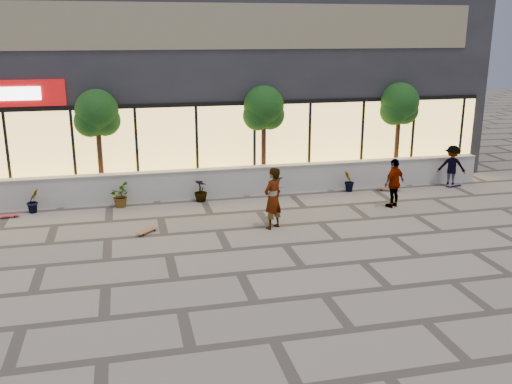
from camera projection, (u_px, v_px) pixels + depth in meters
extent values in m
plane|color=gray|center=(240.00, 273.00, 14.24)|extent=(80.00, 80.00, 0.00)
cube|color=silver|center=(201.00, 184.00, 20.66)|extent=(22.00, 0.35, 1.00)
cube|color=#B2AFA8|center=(201.00, 170.00, 20.52)|extent=(22.00, 0.42, 0.04)
cube|color=#27272D|center=(182.00, 69.00, 24.79)|extent=(24.00, 9.00, 8.50)
cube|color=#FFCD66|center=(197.00, 146.00, 21.25)|extent=(23.04, 0.05, 3.00)
cube|color=black|center=(196.00, 105.00, 20.80)|extent=(23.04, 0.08, 0.15)
cube|color=brown|center=(193.00, 26.00, 20.08)|extent=(21.60, 0.05, 1.60)
imported|color=#113511|center=(33.00, 201.00, 18.92)|extent=(0.57, 0.57, 0.81)
imported|color=#113511|center=(120.00, 195.00, 19.53)|extent=(0.68, 0.77, 0.81)
imported|color=#113511|center=(201.00, 190.00, 20.15)|extent=(0.64, 0.64, 0.81)
imported|color=#113511|center=(277.00, 186.00, 20.76)|extent=(0.46, 0.35, 0.81)
imported|color=#113511|center=(349.00, 181.00, 21.37)|extent=(0.55, 0.57, 0.81)
cylinder|color=#462A19|center=(100.00, 154.00, 20.24)|extent=(0.18, 0.18, 3.24)
sphere|color=#113511|center=(97.00, 111.00, 19.82)|extent=(1.50, 1.50, 1.50)
sphere|color=#113511|center=(90.00, 121.00, 19.82)|extent=(1.10, 1.10, 1.10)
sphere|color=#113511|center=(105.00, 120.00, 20.02)|extent=(1.10, 1.10, 1.10)
cylinder|color=#462A19|center=(264.00, 147.00, 21.56)|extent=(0.18, 0.18, 3.24)
sphere|color=#113511|center=(264.00, 106.00, 21.14)|extent=(1.50, 1.50, 1.50)
sphere|color=#113511|center=(258.00, 116.00, 21.13)|extent=(1.10, 1.10, 1.10)
sphere|color=#113511|center=(270.00, 115.00, 21.34)|extent=(1.10, 1.10, 1.10)
cylinder|color=#462A19|center=(397.00, 141.00, 22.76)|extent=(0.18, 0.18, 3.24)
sphere|color=#113511|center=(400.00, 102.00, 22.34)|extent=(1.50, 1.50, 1.50)
sphere|color=#113511|center=(394.00, 111.00, 22.34)|extent=(1.10, 1.10, 1.10)
sphere|color=#113511|center=(404.00, 110.00, 22.54)|extent=(1.10, 1.10, 1.10)
imported|color=white|center=(273.00, 198.00, 17.26)|extent=(0.83, 0.77, 1.90)
imported|color=white|center=(394.00, 183.00, 19.41)|extent=(1.07, 0.83, 1.70)
imported|color=maroon|center=(452.00, 166.00, 22.03)|extent=(1.20, 1.01, 1.61)
cube|color=#955330|center=(147.00, 230.00, 17.04)|extent=(0.72, 0.71, 0.02)
cylinder|color=black|center=(151.00, 230.00, 17.29)|extent=(0.06, 0.06, 0.06)
cylinder|color=black|center=(155.00, 230.00, 17.22)|extent=(0.06, 0.06, 0.06)
cylinder|color=black|center=(140.00, 234.00, 16.89)|extent=(0.06, 0.06, 0.06)
cylinder|color=black|center=(143.00, 235.00, 16.82)|extent=(0.06, 0.06, 0.06)
cube|color=red|center=(7.00, 216.00, 18.43)|extent=(0.79, 0.28, 0.02)
cylinder|color=black|center=(15.00, 216.00, 18.58)|extent=(0.06, 0.04, 0.06)
cylinder|color=black|center=(15.00, 217.00, 18.46)|extent=(0.06, 0.04, 0.06)
cube|color=brown|center=(388.00, 189.00, 21.55)|extent=(0.88, 0.53, 0.02)
cylinder|color=black|center=(395.00, 190.00, 21.60)|extent=(0.07, 0.05, 0.06)
cylinder|color=black|center=(395.00, 191.00, 21.46)|extent=(0.07, 0.05, 0.06)
cylinder|color=black|center=(381.00, 189.00, 21.68)|extent=(0.07, 0.05, 0.06)
cylinder|color=black|center=(381.00, 190.00, 21.54)|extent=(0.07, 0.05, 0.06)
cube|color=#4A447D|center=(455.00, 184.00, 22.17)|extent=(0.79, 0.42, 0.02)
cylinder|color=black|center=(457.00, 185.00, 22.36)|extent=(0.06, 0.05, 0.06)
cylinder|color=black|center=(460.00, 185.00, 22.24)|extent=(0.06, 0.05, 0.06)
cylinder|color=black|center=(449.00, 186.00, 22.12)|extent=(0.06, 0.05, 0.06)
cylinder|color=black|center=(452.00, 187.00, 22.01)|extent=(0.06, 0.05, 0.06)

